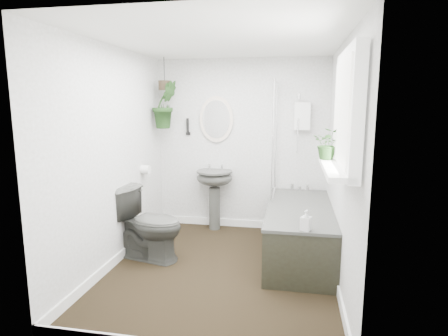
# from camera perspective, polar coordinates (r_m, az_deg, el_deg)

# --- Properties ---
(floor) EXTENTS (2.30, 2.80, 0.02)m
(floor) POSITION_cam_1_polar(r_m,az_deg,el_deg) (4.06, -0.41, -15.26)
(floor) COLOR black
(floor) RESTS_ON ground
(ceiling) EXTENTS (2.30, 2.80, 0.02)m
(ceiling) POSITION_cam_1_polar(r_m,az_deg,el_deg) (3.73, -0.45, 19.05)
(ceiling) COLOR white
(ceiling) RESTS_ON ground
(wall_back) EXTENTS (2.30, 0.02, 2.30)m
(wall_back) POSITION_cam_1_polar(r_m,az_deg,el_deg) (5.10, 2.63, 3.49)
(wall_back) COLOR silver
(wall_back) RESTS_ON ground
(wall_front) EXTENTS (2.30, 0.02, 2.30)m
(wall_front) POSITION_cam_1_polar(r_m,az_deg,el_deg) (2.38, -7.00, -3.96)
(wall_front) COLOR silver
(wall_front) RESTS_ON ground
(wall_left) EXTENTS (0.02, 2.80, 2.30)m
(wall_left) POSITION_cam_1_polar(r_m,az_deg,el_deg) (4.10, -16.54, 1.54)
(wall_left) COLOR silver
(wall_left) RESTS_ON ground
(wall_right) EXTENTS (0.02, 2.80, 2.30)m
(wall_right) POSITION_cam_1_polar(r_m,az_deg,el_deg) (3.68, 17.58, 0.57)
(wall_right) COLOR silver
(wall_right) RESTS_ON ground
(skirting) EXTENTS (2.30, 2.80, 0.10)m
(skirting) POSITION_cam_1_polar(r_m,az_deg,el_deg) (4.04, -0.41, -14.49)
(skirting) COLOR white
(skirting) RESTS_ON floor
(bathtub) EXTENTS (0.72, 1.72, 0.58)m
(bathtub) POSITION_cam_1_polar(r_m,az_deg,el_deg) (4.35, 11.44, -9.46)
(bathtub) COLOR #3C3D39
(bathtub) RESTS_ON floor
(bath_screen) EXTENTS (0.04, 0.72, 1.40)m
(bath_screen) POSITION_cam_1_polar(r_m,az_deg,el_deg) (4.63, 7.69, 4.38)
(bath_screen) COLOR silver
(bath_screen) RESTS_ON bathtub
(shower_box) EXTENTS (0.20, 0.10, 0.35)m
(shower_box) POSITION_cam_1_polar(r_m,az_deg,el_deg) (4.95, 11.84, 7.75)
(shower_box) COLOR white
(shower_box) RESTS_ON wall_back
(oval_mirror) EXTENTS (0.46, 0.03, 0.62)m
(oval_mirror) POSITION_cam_1_polar(r_m,az_deg,el_deg) (5.09, -1.18, 7.44)
(oval_mirror) COLOR beige
(oval_mirror) RESTS_ON wall_back
(wall_sconce) EXTENTS (0.04, 0.04, 0.22)m
(wall_sconce) POSITION_cam_1_polar(r_m,az_deg,el_deg) (5.19, -5.56, 6.34)
(wall_sconce) COLOR black
(wall_sconce) RESTS_ON wall_back
(toilet_roll_holder) EXTENTS (0.11, 0.11, 0.11)m
(toilet_roll_holder) POSITION_cam_1_polar(r_m,az_deg,el_deg) (4.74, -11.91, -0.24)
(toilet_roll_holder) COLOR white
(toilet_roll_holder) RESTS_ON wall_left
(window_recess) EXTENTS (0.08, 1.00, 0.90)m
(window_recess) POSITION_cam_1_polar(r_m,az_deg,el_deg) (2.94, 18.32, 8.09)
(window_recess) COLOR white
(window_recess) RESTS_ON wall_right
(window_sill) EXTENTS (0.18, 1.00, 0.04)m
(window_sill) POSITION_cam_1_polar(r_m,az_deg,el_deg) (2.97, 16.55, 0.03)
(window_sill) COLOR white
(window_sill) RESTS_ON wall_right
(window_blinds) EXTENTS (0.01, 0.86, 0.76)m
(window_blinds) POSITION_cam_1_polar(r_m,az_deg,el_deg) (2.93, 17.44, 8.14)
(window_blinds) COLOR white
(window_blinds) RESTS_ON wall_right
(toilet) EXTENTS (0.87, 0.61, 0.81)m
(toilet) POSITION_cam_1_polar(r_m,az_deg,el_deg) (4.27, -11.44, -8.26)
(toilet) COLOR #3C3D39
(toilet) RESTS_ON floor
(pedestal_sink) EXTENTS (0.51, 0.44, 0.82)m
(pedestal_sink) POSITION_cam_1_polar(r_m,az_deg,el_deg) (5.13, -1.45, -4.87)
(pedestal_sink) COLOR #3C3D39
(pedestal_sink) RESTS_ON floor
(sill_plant) EXTENTS (0.27, 0.25, 0.26)m
(sill_plant) POSITION_cam_1_polar(r_m,az_deg,el_deg) (3.24, 15.60, 3.59)
(sill_plant) COLOR black
(sill_plant) RESTS_ON window_sill
(hanging_plant) EXTENTS (0.43, 0.43, 0.62)m
(hanging_plant) POSITION_cam_1_polar(r_m,az_deg,el_deg) (5.03, -8.96, 9.51)
(hanging_plant) COLOR black
(hanging_plant) RESTS_ON ceiling
(soap_bottle) EXTENTS (0.11, 0.11, 0.19)m
(soap_bottle) POSITION_cam_1_polar(r_m,az_deg,el_deg) (3.48, 12.39, -7.79)
(soap_bottle) COLOR black
(soap_bottle) RESTS_ON bathtub
(hanging_pot) EXTENTS (0.16, 0.16, 0.12)m
(hanging_pot) POSITION_cam_1_polar(r_m,az_deg,el_deg) (5.03, -9.04, 12.34)
(hanging_pot) COLOR #312619
(hanging_pot) RESTS_ON ceiling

